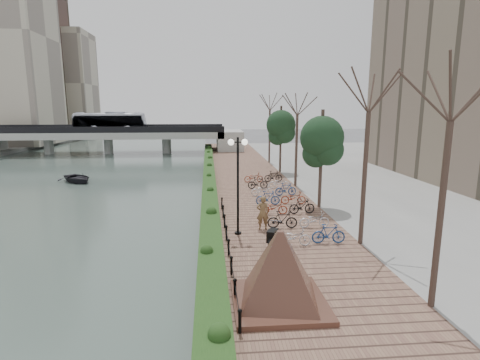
{
  "coord_description": "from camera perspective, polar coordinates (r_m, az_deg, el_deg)",
  "views": [
    {
      "loc": [
        0.54,
        -15.05,
        7.11
      ],
      "look_at": [
        2.8,
        11.23,
        2.0
      ],
      "focal_mm": 28.0,
      "sensor_mm": 36.0,
      "label": 1
    }
  ],
  "objects": [
    {
      "name": "promenade",
      "position": [
        33.44,
        1.14,
        -0.87
      ],
      "size": [
        8.0,
        75.0,
        0.5
      ],
      "primitive_type": "cube",
      "color": "brown",
      "rests_on": "ground"
    },
    {
      "name": "chain_fence",
      "position": [
        18.18,
        -1.92,
        -9.18
      ],
      "size": [
        0.1,
        14.1,
        0.7
      ],
      "color": "black",
      "rests_on": "promenade"
    },
    {
      "name": "motorcycle",
      "position": [
        18.23,
        5.03,
        -8.46
      ],
      "size": [
        1.13,
        1.88,
        1.12
      ],
      "primitive_type": null,
      "rotation": [
        0.0,
        0.0,
        -0.34
      ],
      "color": "black",
      "rests_on": "promenade"
    },
    {
      "name": "pedestrian",
      "position": [
        20.63,
        3.48,
        -5.01
      ],
      "size": [
        0.69,
        0.45,
        1.88
      ],
      "primitive_type": "imported",
      "rotation": [
        0.0,
        0.0,
        3.14
      ],
      "color": "brown",
      "rests_on": "promenade"
    },
    {
      "name": "inland_pavement",
      "position": [
        38.54,
        25.52,
        -0.37
      ],
      "size": [
        24.0,
        75.0,
        0.5
      ],
      "primitive_type": "cube",
      "color": "gray",
      "rests_on": "ground"
    },
    {
      "name": "bridge",
      "position": [
        62.11,
        -19.43,
        6.9
      ],
      "size": [
        36.0,
        10.77,
        6.5
      ],
      "color": "#A9A9A4",
      "rests_on": "ground"
    },
    {
      "name": "lamppost",
      "position": [
        19.23,
        -0.33,
        2.2
      ],
      "size": [
        1.02,
        0.32,
        5.14
      ],
      "color": "black",
      "rests_on": "promenade"
    },
    {
      "name": "granite_monument",
      "position": [
        12.99,
        6.06,
        -13.14
      ],
      "size": [
        4.93,
        4.93,
        2.6
      ],
      "color": "#42261C",
      "rests_on": "promenade"
    },
    {
      "name": "boat",
      "position": [
        39.46,
        -23.54,
        0.29
      ],
      "size": [
        4.7,
        4.77,
        0.81
      ],
      "primitive_type": "imported",
      "rotation": [
        0.0,
        0.0,
        0.74
      ],
      "color": "#232228",
      "rests_on": "river_water"
    },
    {
      "name": "river_water",
      "position": [
        43.54,
        -25.74,
        0.48
      ],
      "size": [
        30.0,
        130.0,
        0.02
      ],
      "primitive_type": "cube",
      "color": "#41514D",
      "rests_on": "ground"
    },
    {
      "name": "hedge",
      "position": [
        35.61,
        -4.73,
        0.72
      ],
      "size": [
        1.1,
        56.0,
        0.6
      ],
      "primitive_type": "cube",
      "color": "#193C15",
      "rests_on": "promenade"
    },
    {
      "name": "ground",
      "position": [
        16.65,
        -6.5,
        -14.39
      ],
      "size": [
        220.0,
        220.0,
        0.0
      ],
      "primitive_type": "plane",
      "color": "#59595B",
      "rests_on": "ground"
    },
    {
      "name": "street_trees",
      "position": [
        28.92,
        10.1,
        4.0
      ],
      "size": [
        3.2,
        37.12,
        6.8
      ],
      "color": "#33261E",
      "rests_on": "promenade"
    },
    {
      "name": "bicycle_parking",
      "position": [
        26.14,
        6.15,
        -2.68
      ],
      "size": [
        2.4,
        17.32,
        1.0
      ],
      "color": "silver",
      "rests_on": "promenade"
    }
  ]
}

